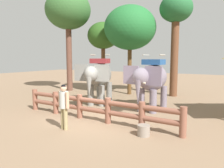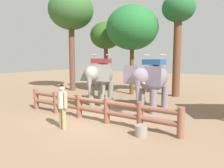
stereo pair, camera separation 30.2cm
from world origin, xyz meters
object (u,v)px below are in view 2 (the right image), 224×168
Objects in this scene: log_fence at (92,106)px; tourist_woman_in_black at (62,103)px; tree_back_center at (71,12)px; tree_deep_back at (106,36)px; elephant_near_left at (100,76)px; tree_far_right at (178,15)px; tree_far_left at (132,28)px; feed_bucket at (141,131)px; elephant_center at (152,79)px.

log_fence is 4.57× the size of tourist_woman_in_black.
tree_deep_back is at bearing 37.75° from tree_back_center.
tree_deep_back reaches higher than elephant_near_left.
log_fence is 10.65m from tree_back_center.
tree_deep_back is (-2.77, 4.85, 2.78)m from elephant_near_left.
log_fence is 1.12× the size of tree_far_right.
tree_far_left is 9.75m from feed_bucket.
tree_far_left is at bearing 8.74° from tree_back_center.
log_fence is at bearing -116.58° from elephant_center.
tree_deep_back is at bearing 119.44° from log_fence.
tree_far_left is (-3.08, 3.90, 3.17)m from elephant_center.
tree_deep_back is at bearing 162.08° from tree_far_left.
elephant_center is at bearing -51.72° from tree_far_left.
tree_back_center is (-6.59, 6.13, 5.69)m from log_fence.
tree_far_right is (1.69, 9.22, 4.52)m from tourist_woman_in_black.
tree_far_left reaches higher than tree_deep_back.
tree_far_left is 3.00m from tree_deep_back.
tree_deep_back is (-4.41, 7.82, 3.79)m from log_fence.
elephant_center is 8.13m from tree_deep_back.
tourist_woman_in_black is 0.27× the size of tree_far_left.
log_fence is 1.22× the size of tree_far_left.
log_fence is at bearing 79.48° from tourist_woman_in_black.
tourist_woman_in_black is 0.21× the size of tree_back_center.
tree_back_center reaches higher than tourist_woman_in_black.
tree_far_left is at bearing 98.81° from tourist_woman_in_black.
tree_back_center is (-4.95, 3.16, 4.68)m from elephant_near_left.
log_fence reaches higher than feed_bucket.
tourist_woman_in_black is 10.74m from tree_deep_back.
tree_far_right reaches higher than elephant_center.
tree_far_right is 5.93m from tree_deep_back.
tourist_woman_in_black is (-0.28, -1.49, 0.37)m from log_fence.
tree_deep_back is at bearing 179.15° from tree_far_right.
elephant_near_left is at bearing -179.46° from elephant_center.
tree_back_center reaches higher than elephant_center.
tree_far_left is 3.19m from tree_far_right.
tree_back_center is (-5.02, -0.77, 1.53)m from tree_far_left.
tree_back_center is (-6.32, 7.62, 5.31)m from tourist_woman_in_black.
feed_bucket is at bearing -82.32° from tree_far_right.
tree_far_left is at bearing -17.92° from tree_deep_back.
tree_back_center is at bearing -142.25° from tree_deep_back.
elephant_near_left reaches higher than feed_bucket.
elephant_center is 6.14m from tree_far_right.
tourist_woman_in_black is at bearing -66.04° from tree_deep_back.
elephant_near_left is at bearing -60.29° from tree_deep_back.
tree_far_right is at bearing 57.25° from elephant_near_left.
tourist_woman_in_black is 0.30× the size of tree_deep_back.
tree_deep_back is 12.77× the size of feed_bucket.
log_fence is 8.21m from tree_far_left.
elephant_center reaches higher than tourist_woman_in_black.
tree_deep_back reaches higher than tourist_woman_in_black.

